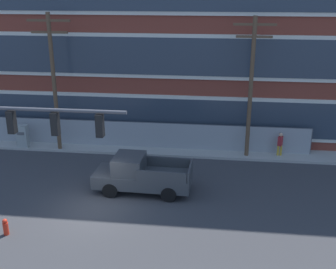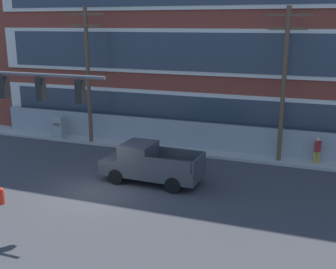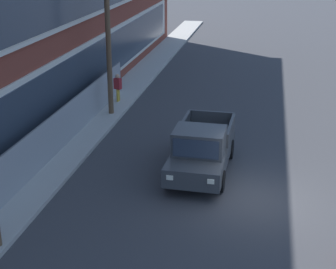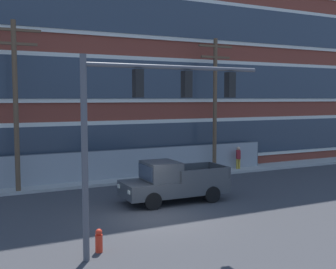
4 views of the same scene
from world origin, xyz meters
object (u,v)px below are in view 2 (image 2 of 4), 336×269
(traffic_signal_mast, at_px, (12,107))
(fire_hydrant, at_px, (2,196))
(utility_pole_midblock, at_px, (284,79))
(electrical_cabinet, at_px, (59,128))
(utility_pole_near_corner, at_px, (88,70))
(pickup_truck_dark_grey, at_px, (149,164))
(pedestrian_near_cabinet, at_px, (317,149))

(traffic_signal_mast, xyz_separation_m, fire_hydrant, (-1.48, 0.51, -4.28))
(utility_pole_midblock, xyz_separation_m, electrical_cabinet, (-14.96, -0.26, -4.06))
(utility_pole_midblock, bearing_deg, utility_pole_near_corner, -178.64)
(pickup_truck_dark_grey, height_order, pedestrian_near_cabinet, pickup_truck_dark_grey)
(pedestrian_near_cabinet, bearing_deg, fire_hydrant, -141.30)
(utility_pole_midblock, relative_size, fire_hydrant, 11.36)
(traffic_signal_mast, distance_m, utility_pole_near_corner, 10.92)
(utility_pole_midblock, distance_m, fire_hydrant, 15.84)
(pickup_truck_dark_grey, height_order, electrical_cabinet, pickup_truck_dark_grey)
(pickup_truck_dark_grey, height_order, utility_pole_midblock, utility_pole_midblock)
(traffic_signal_mast, height_order, utility_pole_near_corner, utility_pole_near_corner)
(traffic_signal_mast, height_order, pedestrian_near_cabinet, traffic_signal_mast)
(utility_pole_midblock, relative_size, electrical_cabinet, 5.27)
(electrical_cabinet, bearing_deg, traffic_signal_mast, -63.29)
(traffic_signal_mast, height_order, pickup_truck_dark_grey, traffic_signal_mast)
(traffic_signal_mast, distance_m, fire_hydrant, 4.56)
(utility_pole_midblock, height_order, fire_hydrant, utility_pole_midblock)
(utility_pole_near_corner, height_order, fire_hydrant, utility_pole_near_corner)
(pickup_truck_dark_grey, bearing_deg, electrical_cabinet, 150.10)
(pickup_truck_dark_grey, bearing_deg, traffic_signal_mast, -124.52)
(electrical_cabinet, relative_size, pedestrian_near_cabinet, 1.00)
(traffic_signal_mast, relative_size, fire_hydrant, 8.26)
(electrical_cabinet, distance_m, pedestrian_near_cabinet, 17.06)
(utility_pole_midblock, distance_m, pedestrian_near_cabinet, 4.46)
(utility_pole_near_corner, distance_m, pedestrian_near_cabinet, 15.05)
(utility_pole_near_corner, bearing_deg, traffic_signal_mast, -75.36)
(electrical_cabinet, xyz_separation_m, fire_hydrant, (3.85, -10.09, -0.46))
(traffic_signal_mast, xyz_separation_m, utility_pole_near_corner, (-2.76, 10.56, 0.35))
(electrical_cabinet, bearing_deg, utility_pole_near_corner, -0.87)
(traffic_signal_mast, relative_size, utility_pole_near_corner, 0.72)
(fire_hydrant, bearing_deg, utility_pole_near_corner, 97.25)
(utility_pole_near_corner, height_order, pedestrian_near_cabinet, utility_pole_near_corner)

